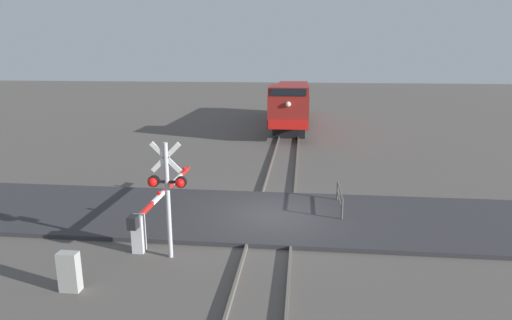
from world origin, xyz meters
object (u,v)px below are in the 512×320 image
at_px(locomotive, 291,102).
at_px(crossing_signal, 167,189).
at_px(guard_railing, 340,198).
at_px(utility_cabinet, 69,272).
at_px(crossing_gate, 148,216).

height_order(locomotive, crossing_signal, locomotive).
bearing_deg(guard_railing, crossing_signal, -140.82).
relative_size(crossing_signal, utility_cabinet, 3.33).
distance_m(crossing_signal, guard_railing, 7.33).
distance_m(locomotive, crossing_gate, 24.78).
height_order(crossing_signal, guard_railing, crossing_signal).
relative_size(utility_cabinet, guard_railing, 0.48).
relative_size(locomotive, crossing_signal, 4.65).
bearing_deg(crossing_signal, guard_railing, 39.18).
bearing_deg(utility_cabinet, guard_railing, 41.32).
relative_size(locomotive, crossing_gate, 2.54).
distance_m(utility_cabinet, guard_railing, 10.13).
height_order(locomotive, utility_cabinet, locomotive).
bearing_deg(locomotive, crossing_signal, -96.67).
xyz_separation_m(locomotive, crossing_signal, (-3.00, -25.62, 0.20)).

